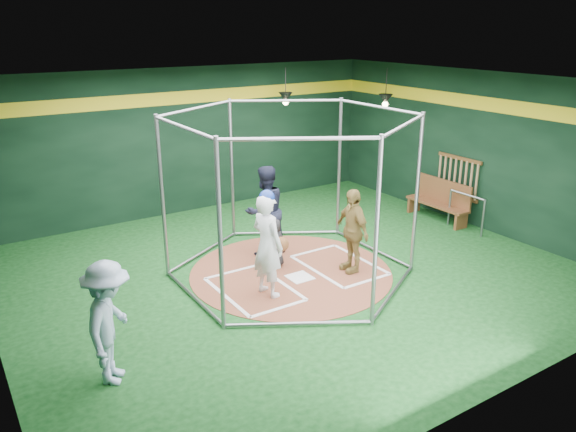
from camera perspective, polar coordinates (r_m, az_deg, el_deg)
room_shell at (r=10.05m, az=0.29°, el=3.38°), size 10.10×9.10×3.53m
clay_disc at (r=10.65m, az=0.29°, el=-5.72°), size 3.80×3.80×0.01m
home_plate at (r=10.42m, az=1.20°, el=-6.24°), size 0.43×0.43×0.01m
batter_box_left at (r=10.01m, az=-3.50°, el=-7.40°), size 1.17×1.77×0.01m
batter_box_right at (r=10.97m, az=5.18°, el=-4.97°), size 1.17×1.77×0.01m
batting_cage at (r=10.11m, az=0.31°, el=1.99°), size 4.05×4.67×3.00m
bat_rack at (r=13.72m, az=16.85°, el=3.81°), size 0.07×1.25×0.98m
pendant_lamp_near at (r=13.99m, az=-0.25°, el=11.97°), size 0.34×0.34×0.90m
pendant_lamp_far at (r=13.83m, az=9.87°, el=11.61°), size 0.34×0.34×0.90m
batter_figure at (r=9.47m, az=-2.11°, el=-2.83°), size 0.56×0.73×1.88m
visitor_leopard at (r=10.49m, az=6.53°, el=-1.46°), size 0.48×0.97×1.60m
catcher_figure at (r=10.68m, az=-1.30°, el=-2.77°), size 0.49×0.56×0.96m
umpire at (r=11.17m, az=-2.35°, el=0.55°), size 0.95×0.77×1.83m
bystander_blue at (r=7.64m, az=-17.69°, el=-10.31°), size 1.10×1.25×1.68m
dugout_bench at (r=13.78m, az=15.15°, el=1.64°), size 0.39×1.67×0.98m
steel_railing at (r=13.18m, az=17.68°, el=0.95°), size 0.05×1.00×0.86m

